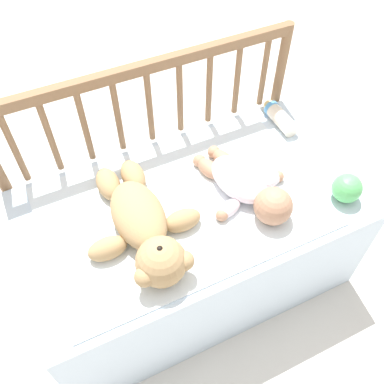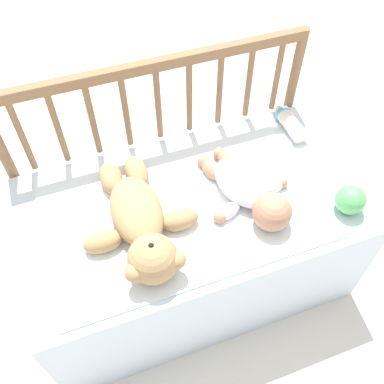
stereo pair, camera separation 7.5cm
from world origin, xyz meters
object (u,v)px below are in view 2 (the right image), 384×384
Objects in this scene: teddy_bear at (140,222)px; toy_ball at (350,200)px; baby at (247,190)px; baby_bottle at (289,122)px.

teddy_bear is 5.15× the size of toy_ball.
baby reaches higher than toy_ball.
baby is at bearing 152.64° from toy_ball.
baby_bottle is 0.39m from toy_ball.
teddy_bear is at bearing -157.78° from baby_bottle.
teddy_bear is at bearing -178.21° from baby.
teddy_bear is 1.26× the size of baby.
baby_bottle is (0.63, 0.26, -0.03)m from teddy_bear.
teddy_bear is 2.73× the size of baby_bottle.
teddy_bear reaches higher than toy_ball.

